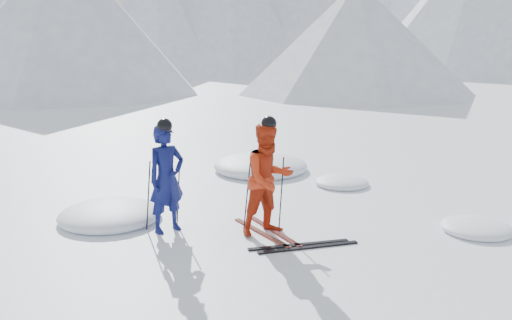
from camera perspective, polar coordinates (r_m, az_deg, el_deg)
name	(u,v)px	position (r m, az deg, el deg)	size (l,w,h in m)	color
ground	(330,217)	(10.34, 7.84, -5.98)	(160.00, 160.00, 0.00)	white
skier_blue	(167,179)	(9.41, -9.40, -1.97)	(0.68, 0.45, 1.88)	#0C114B
skier_red	(269,179)	(9.16, 1.33, -2.02)	(0.94, 0.73, 1.93)	#B82A0E
pole_blue_left	(148,196)	(9.59, -11.26, -3.70)	(0.02, 0.02, 1.25)	black
pole_blue_right	(178,191)	(9.78, -8.17, -3.26)	(0.02, 0.02, 1.25)	black
pole_red_left	(247,195)	(9.38, -0.94, -3.71)	(0.02, 0.02, 1.29)	black
pole_red_right	(281,193)	(9.49, 2.68, -3.52)	(0.02, 0.02, 1.29)	black
ski_worn_left	(262,233)	(9.41, 0.62, -7.69)	(0.09, 1.70, 0.03)	black
ski_worn_right	(275,231)	(9.49, 1.98, -7.51)	(0.09, 1.70, 0.03)	black
ski_loose_a	(299,245)	(8.93, 4.53, -8.90)	(0.09, 1.70, 0.03)	black
ski_loose_b	(308,247)	(8.84, 5.53, -9.14)	(0.09, 1.70, 0.03)	black
snow_lumps	(244,186)	(12.31, -1.24, -2.79)	(7.51, 7.23, 0.53)	white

